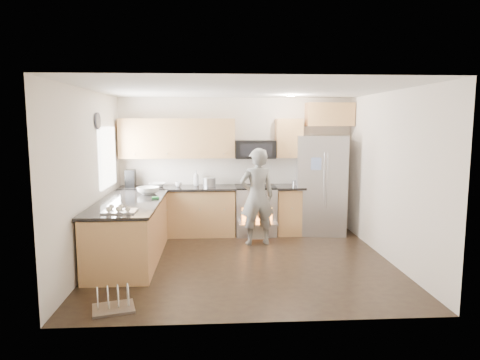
{
  "coord_description": "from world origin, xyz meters",
  "views": [
    {
      "loc": [
        -0.44,
        -6.31,
        2.12
      ],
      "look_at": [
        -0.02,
        0.5,
        1.21
      ],
      "focal_mm": 32.0,
      "sensor_mm": 36.0,
      "label": 1
    }
  ],
  "objects": [
    {
      "name": "room_shell",
      "position": [
        -0.04,
        0.02,
        1.67
      ],
      "size": [
        4.54,
        4.04,
        2.62
      ],
      "color": "white",
      "rests_on": "ground"
    },
    {
      "name": "ground",
      "position": [
        0.0,
        0.0,
        0.0
      ],
      "size": [
        4.5,
        4.5,
        0.0
      ],
      "primitive_type": "plane",
      "color": "black",
      "rests_on": "ground"
    },
    {
      "name": "back_cabinet_run",
      "position": [
        -0.59,
        1.75,
        0.96
      ],
      "size": [
        4.45,
        0.64,
        2.5
      ],
      "color": "#B07446",
      "rests_on": "ground"
    },
    {
      "name": "person",
      "position": [
        0.31,
        0.99,
        0.85
      ],
      "size": [
        0.68,
        0.51,
        1.69
      ],
      "primitive_type": "imported",
      "rotation": [
        0.0,
        0.0,
        3.33
      ],
      "color": "gray",
      "rests_on": "ground"
    },
    {
      "name": "stove_range",
      "position": [
        0.35,
        1.69,
        0.68
      ],
      "size": [
        0.76,
        0.97,
        1.79
      ],
      "color": "#B7B7BC",
      "rests_on": "ground"
    },
    {
      "name": "peninsula",
      "position": [
        -1.75,
        0.25,
        0.47
      ],
      "size": [
        0.96,
        2.36,
        1.04
      ],
      "color": "#B07446",
      "rests_on": "ground"
    },
    {
      "name": "refrigerator",
      "position": [
        1.61,
        1.7,
        0.94
      ],
      "size": [
        1.02,
        0.85,
        1.88
      ],
      "rotation": [
        0.0,
        0.0,
        -0.15
      ],
      "color": "#B7B7BC",
      "rests_on": "ground"
    },
    {
      "name": "dish_rack",
      "position": [
        -1.6,
        -1.58,
        0.08
      ],
      "size": [
        0.54,
        0.48,
        0.29
      ],
      "rotation": [
        0.0,
        0.0,
        0.27
      ],
      "color": "#B7B7BC",
      "rests_on": "ground"
    }
  ]
}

